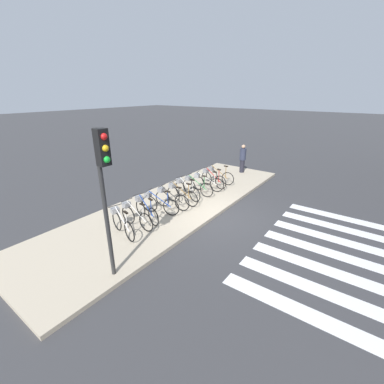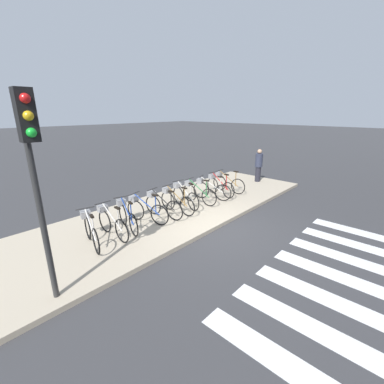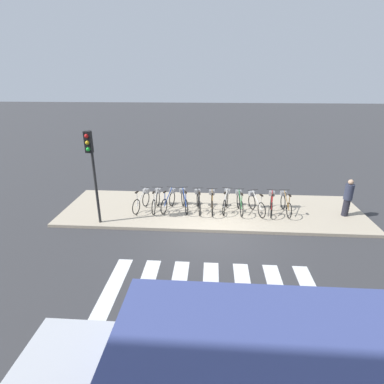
{
  "view_description": "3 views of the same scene",
  "coord_description": "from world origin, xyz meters",
  "px_view_note": "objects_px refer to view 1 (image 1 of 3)",
  "views": [
    {
      "loc": [
        -7.41,
        -4.31,
        4.36
      ],
      "look_at": [
        -0.14,
        1.01,
        0.82
      ],
      "focal_mm": 24.0,
      "sensor_mm": 36.0,
      "label": 1
    },
    {
      "loc": [
        -5.56,
        -4.13,
        3.37
      ],
      "look_at": [
        -0.65,
        0.35,
        1.26
      ],
      "focal_mm": 24.0,
      "sensor_mm": 36.0,
      "label": 2
    },
    {
      "loc": [
        -0.06,
        -9.87,
        5.42
      ],
      "look_at": [
        -0.82,
        1.29,
        1.11
      ],
      "focal_mm": 28.0,
      "sensor_mm": 36.0,
      "label": 3
    }
  ],
  "objects_px": {
    "parked_bicycle_2": "(145,209)",
    "parked_bicycle_3": "(158,203)",
    "parked_bicycle_5": "(180,194)",
    "parked_bicycle_7": "(196,185)",
    "parked_bicycle_4": "(170,198)",
    "parked_bicycle_8": "(205,182)",
    "parked_bicycle_10": "(218,175)",
    "parked_bicycle_0": "(121,222)",
    "traffic_light": "(104,177)",
    "parked_bicycle_6": "(186,189)",
    "parked_bicycle_9": "(212,178)",
    "parked_bicycle_1": "(135,215)",
    "pedestrian": "(243,158)"
  },
  "relations": [
    {
      "from": "parked_bicycle_2",
      "to": "parked_bicycle_3",
      "type": "distance_m",
      "value": 0.65
    },
    {
      "from": "parked_bicycle_5",
      "to": "parked_bicycle_7",
      "type": "relative_size",
      "value": 1.0
    },
    {
      "from": "parked_bicycle_4",
      "to": "parked_bicycle_8",
      "type": "distance_m",
      "value": 2.38
    },
    {
      "from": "parked_bicycle_3",
      "to": "parked_bicycle_5",
      "type": "height_order",
      "value": "same"
    },
    {
      "from": "parked_bicycle_10",
      "to": "parked_bicycle_7",
      "type": "bearing_deg",
      "value": -179.85
    },
    {
      "from": "parked_bicycle_0",
      "to": "traffic_light",
      "type": "bearing_deg",
      "value": -133.5
    },
    {
      "from": "parked_bicycle_5",
      "to": "parked_bicycle_6",
      "type": "height_order",
      "value": "same"
    },
    {
      "from": "parked_bicycle_0",
      "to": "parked_bicycle_8",
      "type": "bearing_deg",
      "value": -0.06
    },
    {
      "from": "parked_bicycle_6",
      "to": "parked_bicycle_9",
      "type": "distance_m",
      "value": 1.89
    },
    {
      "from": "parked_bicycle_2",
      "to": "parked_bicycle_8",
      "type": "bearing_deg",
      "value": -1.73
    },
    {
      "from": "parked_bicycle_8",
      "to": "parked_bicycle_9",
      "type": "relative_size",
      "value": 0.96
    },
    {
      "from": "parked_bicycle_1",
      "to": "pedestrian",
      "type": "relative_size",
      "value": 0.99
    },
    {
      "from": "parked_bicycle_0",
      "to": "parked_bicycle_3",
      "type": "xyz_separation_m",
      "value": [
        1.78,
        0.12,
        0.0
      ]
    },
    {
      "from": "parked_bicycle_4",
      "to": "parked_bicycle_6",
      "type": "relative_size",
      "value": 1.01
    },
    {
      "from": "parked_bicycle_3",
      "to": "parked_bicycle_10",
      "type": "xyz_separation_m",
      "value": [
        4.23,
        -0.05,
        0.0
      ]
    },
    {
      "from": "parked_bicycle_4",
      "to": "parked_bicycle_9",
      "type": "height_order",
      "value": "same"
    },
    {
      "from": "parked_bicycle_2",
      "to": "pedestrian",
      "type": "distance_m",
      "value": 7.27
    },
    {
      "from": "parked_bicycle_3",
      "to": "parked_bicycle_6",
      "type": "xyz_separation_m",
      "value": [
        1.77,
        0.06,
        0.0
      ]
    },
    {
      "from": "pedestrian",
      "to": "traffic_light",
      "type": "bearing_deg",
      "value": -171.98
    },
    {
      "from": "parked_bicycle_4",
      "to": "parked_bicycle_5",
      "type": "height_order",
      "value": "same"
    },
    {
      "from": "parked_bicycle_3",
      "to": "parked_bicycle_10",
      "type": "distance_m",
      "value": 4.23
    },
    {
      "from": "parked_bicycle_0",
      "to": "parked_bicycle_6",
      "type": "relative_size",
      "value": 0.99
    },
    {
      "from": "parked_bicycle_6",
      "to": "parked_bicycle_7",
      "type": "height_order",
      "value": "same"
    },
    {
      "from": "parked_bicycle_1",
      "to": "parked_bicycle_5",
      "type": "xyz_separation_m",
      "value": [
        2.37,
        -0.03,
        0.0
      ]
    },
    {
      "from": "parked_bicycle_0",
      "to": "parked_bicycle_1",
      "type": "relative_size",
      "value": 0.97
    },
    {
      "from": "parked_bicycle_3",
      "to": "parked_bicycle_9",
      "type": "xyz_separation_m",
      "value": [
        3.65,
        -0.06,
        0.0
      ]
    },
    {
      "from": "parked_bicycle_0",
      "to": "pedestrian",
      "type": "xyz_separation_m",
      "value": [
        8.39,
        -0.08,
        0.38
      ]
    },
    {
      "from": "parked_bicycle_4",
      "to": "parked_bicycle_3",
      "type": "bearing_deg",
      "value": 174.6
    },
    {
      "from": "parked_bicycle_6",
      "to": "parked_bicycle_3",
      "type": "bearing_deg",
      "value": -178.2
    },
    {
      "from": "parked_bicycle_10",
      "to": "parked_bicycle_2",
      "type": "bearing_deg",
      "value": 179.58
    },
    {
      "from": "parked_bicycle_10",
      "to": "pedestrian",
      "type": "relative_size",
      "value": 0.99
    },
    {
      "from": "parked_bicycle_5",
      "to": "parked_bicycle_7",
      "type": "xyz_separation_m",
      "value": [
        1.15,
        0.05,
        0.0
      ]
    },
    {
      "from": "parked_bicycle_0",
      "to": "parked_bicycle_10",
      "type": "height_order",
      "value": "same"
    },
    {
      "from": "parked_bicycle_1",
      "to": "parked_bicycle_8",
      "type": "relative_size",
      "value": 1.05
    },
    {
      "from": "parked_bicycle_7",
      "to": "parked_bicycle_10",
      "type": "xyz_separation_m",
      "value": [
        1.89,
        0.0,
        0.0
      ]
    },
    {
      "from": "parked_bicycle_0",
      "to": "parked_bicycle_6",
      "type": "xyz_separation_m",
      "value": [
        3.55,
        0.17,
        0.0
      ]
    },
    {
      "from": "parked_bicycle_10",
      "to": "parked_bicycle_1",
      "type": "bearing_deg",
      "value": -179.7
    },
    {
      "from": "parked_bicycle_2",
      "to": "parked_bicycle_8",
      "type": "distance_m",
      "value": 3.64
    },
    {
      "from": "parked_bicycle_8",
      "to": "pedestrian",
      "type": "xyz_separation_m",
      "value": [
        3.62,
        -0.07,
        0.38
      ]
    },
    {
      "from": "parked_bicycle_4",
      "to": "pedestrian",
      "type": "relative_size",
      "value": 0.98
    },
    {
      "from": "pedestrian",
      "to": "parked_bicycle_2",
      "type": "bearing_deg",
      "value": 178.56
    },
    {
      "from": "parked_bicycle_2",
      "to": "parked_bicycle_6",
      "type": "relative_size",
      "value": 0.99
    },
    {
      "from": "parked_bicycle_1",
      "to": "parked_bicycle_0",
      "type": "bearing_deg",
      "value": -176.04
    },
    {
      "from": "parked_bicycle_8",
      "to": "traffic_light",
      "type": "height_order",
      "value": "traffic_light"
    },
    {
      "from": "parked_bicycle_4",
      "to": "parked_bicycle_7",
      "type": "relative_size",
      "value": 0.99
    },
    {
      "from": "parked_bicycle_0",
      "to": "parked_bicycle_10",
      "type": "bearing_deg",
      "value": 0.67
    },
    {
      "from": "parked_bicycle_0",
      "to": "parked_bicycle_3",
      "type": "relative_size",
      "value": 1.0
    },
    {
      "from": "parked_bicycle_3",
      "to": "parked_bicycle_1",
      "type": "bearing_deg",
      "value": -176.41
    },
    {
      "from": "pedestrian",
      "to": "parked_bicycle_10",
      "type": "bearing_deg",
      "value": 176.47
    },
    {
      "from": "parked_bicycle_0",
      "to": "parked_bicycle_5",
      "type": "distance_m",
      "value": 2.97
    }
  ]
}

